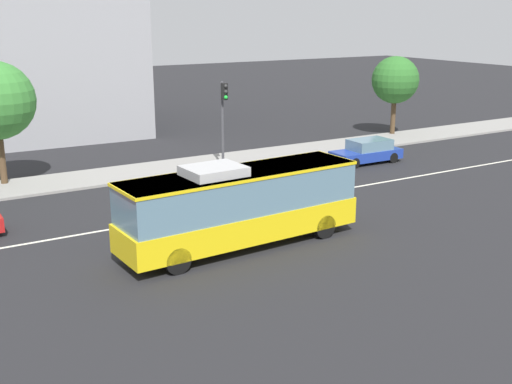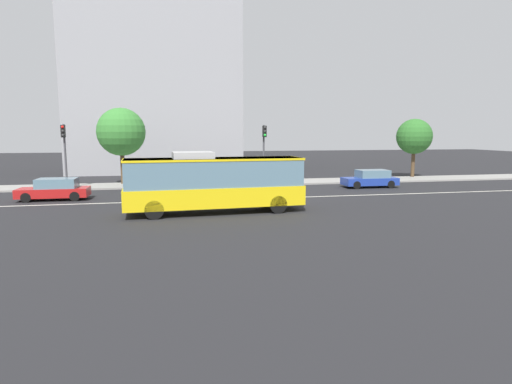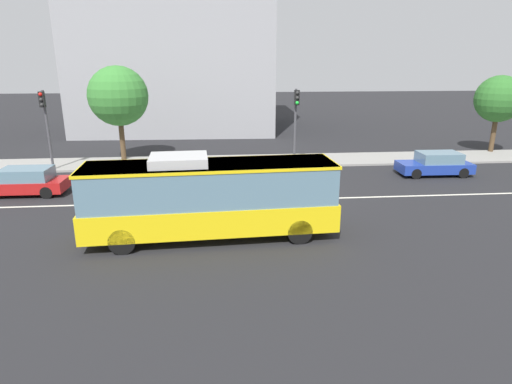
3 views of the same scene
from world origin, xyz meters
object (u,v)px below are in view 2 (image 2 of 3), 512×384
at_px(sedan_red, 55,189).
at_px(traffic_light_near_corner, 64,145).
at_px(street_tree_kerbside_left, 121,132).
at_px(street_tree_kerbside_centre, 414,137).
at_px(traffic_light_mid_block, 264,144).
at_px(transit_bus, 214,181).
at_px(sedan_blue, 371,179).

height_order(sedan_red, traffic_light_near_corner, traffic_light_near_corner).
relative_size(sedan_red, street_tree_kerbside_left, 0.68).
relative_size(sedan_red, street_tree_kerbside_centre, 0.76).
bearing_deg(traffic_light_near_corner, traffic_light_mid_block, 88.30).
bearing_deg(transit_bus, street_tree_kerbside_centre, 31.50).
relative_size(transit_bus, sedan_red, 2.24).
bearing_deg(transit_bus, traffic_light_mid_block, 61.78).
bearing_deg(sedan_red, traffic_light_near_corner, -85.18).
bearing_deg(street_tree_kerbside_left, traffic_light_near_corner, -146.04).
distance_m(transit_bus, traffic_light_mid_block, 13.16).
height_order(sedan_red, street_tree_kerbside_left, street_tree_kerbside_left).
xyz_separation_m(traffic_light_near_corner, traffic_light_mid_block, (16.01, -0.11, 0.00)).
height_order(traffic_light_mid_block, street_tree_kerbside_left, street_tree_kerbside_left).
height_order(sedan_blue, street_tree_kerbside_centre, street_tree_kerbside_centre).
distance_m(traffic_light_near_corner, street_tree_kerbside_centre, 32.29).
relative_size(sedan_blue, street_tree_kerbside_centre, 0.76).
distance_m(sedan_blue, street_tree_kerbside_centre, 10.40).
xyz_separation_m(traffic_light_near_corner, street_tree_kerbside_left, (4.03, 2.71, 1.03)).
bearing_deg(traffic_light_mid_block, transit_bus, -26.70).
xyz_separation_m(sedan_red, street_tree_kerbside_left, (3.66, 7.81, 3.87)).
xyz_separation_m(sedan_red, street_tree_kerbside_centre, (31.77, 8.11, 3.44)).
xyz_separation_m(sedan_blue, traffic_light_near_corner, (-24.47, 3.11, 2.84)).
distance_m(sedan_red, street_tree_kerbside_centre, 32.97).
bearing_deg(street_tree_kerbside_left, transit_bus, -66.27).
distance_m(street_tree_kerbside_left, street_tree_kerbside_centre, 28.12).
bearing_deg(street_tree_kerbside_left, street_tree_kerbside_centre, 0.61).
bearing_deg(traffic_light_mid_block, sedan_blue, 68.93).
bearing_deg(street_tree_kerbside_centre, sedan_red, -165.67).
bearing_deg(sedan_blue, transit_bus, 33.27).
xyz_separation_m(sedan_red, traffic_light_near_corner, (-0.37, 5.10, 2.84)).
bearing_deg(street_tree_kerbside_left, traffic_light_mid_block, -13.28).
bearing_deg(sedan_red, street_tree_kerbside_left, -114.44).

